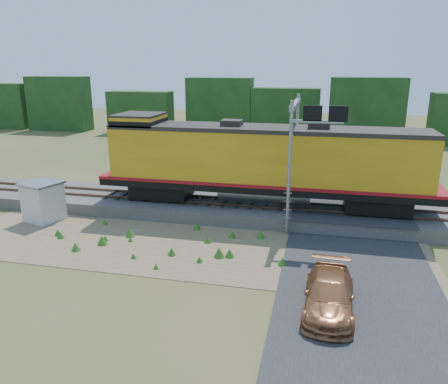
% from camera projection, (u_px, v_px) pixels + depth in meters
% --- Properties ---
extents(ground, '(140.00, 140.00, 0.00)m').
position_uv_depth(ground, '(217.00, 252.00, 22.89)').
color(ground, '#475123').
rests_on(ground, ground).
extents(ballast, '(70.00, 5.00, 0.80)m').
position_uv_depth(ballast, '(239.00, 209.00, 28.40)').
color(ballast, slate).
rests_on(ballast, ground).
extents(rails, '(70.00, 1.54, 0.16)m').
position_uv_depth(rails, '(239.00, 202.00, 28.26)').
color(rails, brown).
rests_on(rails, ballast).
extents(dirt_shoulder, '(26.00, 8.00, 0.03)m').
position_uv_depth(dirt_shoulder, '(184.00, 245.00, 23.78)').
color(dirt_shoulder, '#8C7754').
rests_on(dirt_shoulder, ground).
extents(road, '(7.00, 66.00, 0.86)m').
position_uv_depth(road, '(355.00, 257.00, 22.08)').
color(road, '#38383A').
rests_on(road, ground).
extents(tree_line_north, '(130.00, 3.00, 6.50)m').
position_uv_depth(tree_line_north, '(284.00, 114.00, 57.59)').
color(tree_line_north, '#183B15').
rests_on(tree_line_north, ground).
extents(weed_clumps, '(15.00, 6.20, 0.56)m').
position_uv_depth(weed_clumps, '(155.00, 245.00, 23.73)').
color(weed_clumps, '#336A1E').
rests_on(weed_clumps, ground).
extents(locomotive, '(21.10, 3.22, 5.44)m').
position_uv_depth(locomotive, '(260.00, 161.00, 27.20)').
color(locomotive, black).
rests_on(locomotive, rails).
extents(shed, '(2.61, 2.61, 2.47)m').
position_uv_depth(shed, '(43.00, 201.00, 27.20)').
color(shed, silver).
rests_on(shed, ground).
extents(signal_gantry, '(3.03, 6.20, 7.64)m').
position_uv_depth(signal_gantry, '(300.00, 131.00, 25.47)').
color(signal_gantry, gray).
rests_on(signal_gantry, ground).
extents(car, '(2.09, 4.84, 1.39)m').
position_uv_depth(car, '(329.00, 294.00, 17.30)').
color(car, '#A1623B').
rests_on(car, ground).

